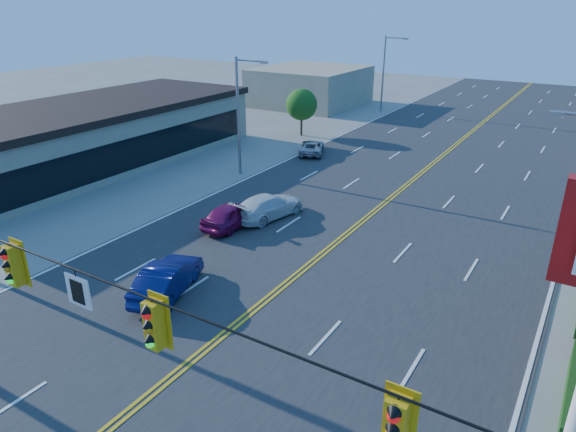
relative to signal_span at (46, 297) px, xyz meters
The scene contains 11 objects.
road 20.58m from the signal_span, 89.66° to the left, with size 20.00×120.00×0.06m, color #2D2D30.
signal_span is the anchor object (origin of this frame).
strip_mall 28.46m from the signal_span, 140.56° to the left, with size 10.40×26.40×4.40m.
streetlight_sw 24.46m from the signal_span, 115.88° to the left, with size 2.55×0.25×8.00m.
streetlight_nw 49.17m from the signal_span, 102.54° to the left, with size 2.55×0.25×8.00m.
tree_west 36.42m from the signal_span, 110.75° to the left, with size 2.80×2.80×4.20m.
bld_west_far 52.03m from the signal_span, 112.50° to the left, with size 11.00×12.00×4.20m, color tan.
car_magenta 15.87m from the signal_span, 111.40° to the left, with size 1.60×3.98×1.36m, color #7A0D4B.
car_blue 9.17m from the signal_span, 116.66° to the left, with size 1.47×4.21×1.39m, color #0D1451.
car_white 17.48m from the signal_span, 105.98° to the left, with size 1.86×4.58×1.33m, color silver.
car_silver 30.68m from the signal_span, 107.25° to the left, with size 1.76×3.82×1.06m, color #A7A7AC.
Camera 1 is at (10.21, -5.84, 11.31)m, focal length 32.00 mm.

